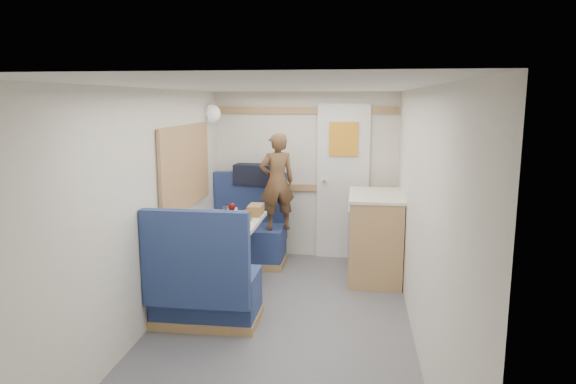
# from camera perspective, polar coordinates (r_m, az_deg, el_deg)

# --- Properties ---
(floor) EXTENTS (4.50, 4.50, 0.00)m
(floor) POSITION_cam_1_polar(r_m,az_deg,el_deg) (4.36, -1.15, -15.70)
(floor) COLOR #515156
(floor) RESTS_ON ground
(ceiling) EXTENTS (4.50, 4.50, 0.00)m
(ceiling) POSITION_cam_1_polar(r_m,az_deg,el_deg) (3.92, -1.26, 11.58)
(ceiling) COLOR silver
(ceiling) RESTS_ON wall_back
(wall_back) EXTENTS (2.20, 0.02, 2.00)m
(wall_back) POSITION_cam_1_polar(r_m,az_deg,el_deg) (6.22, 1.99, 1.86)
(wall_back) COLOR silver
(wall_back) RESTS_ON floor
(wall_left) EXTENTS (0.02, 4.50, 2.00)m
(wall_left) POSITION_cam_1_polar(r_m,az_deg,el_deg) (4.33, -15.75, -2.25)
(wall_left) COLOR silver
(wall_left) RESTS_ON floor
(wall_right) EXTENTS (0.02, 4.50, 2.00)m
(wall_right) POSITION_cam_1_polar(r_m,az_deg,el_deg) (4.01, 14.55, -3.18)
(wall_right) COLOR silver
(wall_right) RESTS_ON floor
(oak_trim_low) EXTENTS (2.15, 0.02, 0.08)m
(oak_trim_low) POSITION_cam_1_polar(r_m,az_deg,el_deg) (6.23, 1.96, 0.46)
(oak_trim_low) COLOR #976D44
(oak_trim_low) RESTS_ON wall_back
(oak_trim_high) EXTENTS (2.15, 0.02, 0.08)m
(oak_trim_high) POSITION_cam_1_polar(r_m,az_deg,el_deg) (6.14, 2.01, 9.05)
(oak_trim_high) COLOR #976D44
(oak_trim_high) RESTS_ON wall_back
(side_window) EXTENTS (0.04, 1.30, 0.72)m
(side_window) POSITION_cam_1_polar(r_m,az_deg,el_deg) (5.20, -11.34, 2.78)
(side_window) COLOR #A4A98F
(side_window) RESTS_ON wall_left
(rear_door) EXTENTS (0.62, 0.12, 1.86)m
(rear_door) POSITION_cam_1_polar(r_m,az_deg,el_deg) (6.17, 6.12, 1.46)
(rear_door) COLOR white
(rear_door) RESTS_ON wall_back
(dinette_table) EXTENTS (0.62, 0.92, 0.72)m
(dinette_table) POSITION_cam_1_polar(r_m,az_deg,el_deg) (5.21, -6.58, -4.74)
(dinette_table) COLOR white
(dinette_table) RESTS_ON floor
(bench_far) EXTENTS (0.90, 0.59, 1.05)m
(bench_far) POSITION_cam_1_polar(r_m,az_deg,el_deg) (6.09, -4.54, -5.08)
(bench_far) COLOR #18214F
(bench_far) RESTS_ON floor
(bench_near) EXTENTS (0.90, 0.59, 1.05)m
(bench_near) POSITION_cam_1_polar(r_m,az_deg,el_deg) (4.50, -9.25, -10.83)
(bench_near) COLOR #18214F
(bench_near) RESTS_ON floor
(ledge) EXTENTS (0.90, 0.14, 0.04)m
(ledge) POSITION_cam_1_polar(r_m,az_deg,el_deg) (6.21, -4.12, 0.70)
(ledge) COLOR #976D44
(ledge) RESTS_ON bench_far
(dome_light) EXTENTS (0.20, 0.20, 0.20)m
(dome_light) POSITION_cam_1_polar(r_m,az_deg,el_deg) (5.96, -8.48, 8.62)
(dome_light) COLOR white
(dome_light) RESTS_ON wall_left
(galley_counter) EXTENTS (0.57, 0.92, 0.92)m
(galley_counter) POSITION_cam_1_polar(r_m,az_deg,el_deg) (5.62, 9.59, -4.77)
(galley_counter) COLOR #976D44
(galley_counter) RESTS_ON floor
(person) EXTENTS (0.47, 0.40, 1.10)m
(person) POSITION_cam_1_polar(r_m,az_deg,el_deg) (5.75, -1.23, 1.15)
(person) COLOR brown
(person) RESTS_ON bench_far
(duffel_bag) EXTENTS (0.52, 0.27, 0.24)m
(duffel_bag) POSITION_cam_1_polar(r_m,az_deg,el_deg) (6.18, -3.58, 1.98)
(duffel_bag) COLOR black
(duffel_bag) RESTS_ON ledge
(tray) EXTENTS (0.29, 0.35, 0.02)m
(tray) POSITION_cam_1_polar(r_m,az_deg,el_deg) (4.92, -5.74, -3.67)
(tray) COLOR white
(tray) RESTS_ON dinette_table
(orange_fruit) EXTENTS (0.07, 0.07, 0.07)m
(orange_fruit) POSITION_cam_1_polar(r_m,az_deg,el_deg) (5.12, -5.92, -2.58)
(orange_fruit) COLOR orange
(orange_fruit) RESTS_ON tray
(cheese_block) EXTENTS (0.11, 0.09, 0.03)m
(cheese_block) POSITION_cam_1_polar(r_m,az_deg,el_deg) (4.84, -7.24, -3.61)
(cheese_block) COLOR #D5C27B
(cheese_block) RESTS_ON tray
(wine_glass) EXTENTS (0.08, 0.08, 0.17)m
(wine_glass) POSITION_cam_1_polar(r_m,az_deg,el_deg) (5.17, -6.26, -1.70)
(wine_glass) COLOR white
(wine_glass) RESTS_ON dinette_table
(tumbler_left) EXTENTS (0.07, 0.07, 0.11)m
(tumbler_left) POSITION_cam_1_polar(r_m,az_deg,el_deg) (4.95, -9.49, -3.10)
(tumbler_left) COLOR silver
(tumbler_left) RESTS_ON dinette_table
(tumbler_mid) EXTENTS (0.08, 0.08, 0.12)m
(tumbler_mid) POSITION_cam_1_polar(r_m,az_deg,el_deg) (5.30, -6.80, -2.10)
(tumbler_mid) COLOR white
(tumbler_mid) RESTS_ON dinette_table
(tumbler_right) EXTENTS (0.06, 0.06, 0.10)m
(tumbler_right) POSITION_cam_1_polar(r_m,az_deg,el_deg) (5.17, -6.34, -2.52)
(tumbler_right) COLOR white
(tumbler_right) RESTS_ON dinette_table
(beer_glass) EXTENTS (0.07, 0.07, 0.11)m
(beer_glass) POSITION_cam_1_polar(r_m,az_deg,el_deg) (5.12, -4.46, -2.57)
(beer_glass) COLOR brown
(beer_glass) RESTS_ON dinette_table
(pepper_grinder) EXTENTS (0.04, 0.04, 0.10)m
(pepper_grinder) POSITION_cam_1_polar(r_m,az_deg,el_deg) (5.06, -5.73, -2.84)
(pepper_grinder) COLOR black
(pepper_grinder) RESTS_ON dinette_table
(salt_grinder) EXTENTS (0.04, 0.04, 0.10)m
(salt_grinder) POSITION_cam_1_polar(r_m,az_deg,el_deg) (5.28, -5.86, -2.26)
(salt_grinder) COLOR white
(salt_grinder) RESTS_ON dinette_table
(bread_loaf) EXTENTS (0.14, 0.26, 0.11)m
(bread_loaf) POSITION_cam_1_polar(r_m,az_deg,el_deg) (5.36, -3.62, -2.00)
(bread_loaf) COLOR olive
(bread_loaf) RESTS_ON dinette_table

